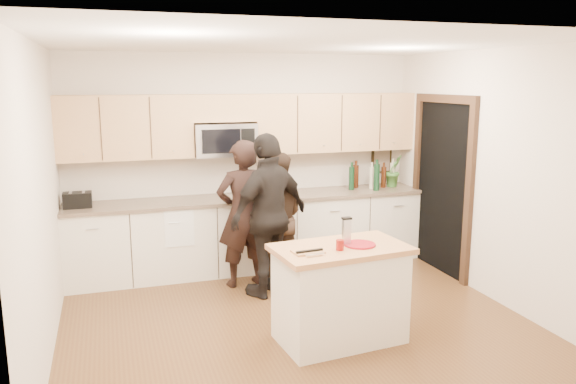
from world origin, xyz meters
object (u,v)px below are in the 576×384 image
object	(u,v)px
island	(340,293)
woman_right	(269,215)
toaster	(78,200)
woman_left	(243,214)
woman_center	(275,218)

from	to	relation	value
island	woman_right	bearing A→B (deg)	97.32
island	woman_right	world-z (taller)	woman_right
toaster	woman_left	xyz separation A→B (m)	(1.80, -0.54, -0.17)
toaster	woman_left	world-z (taller)	woman_left
toaster	woman_center	world-z (taller)	woman_center
island	toaster	distance (m)	3.25
woman_center	toaster	bearing A→B (deg)	-0.52
island	toaster	size ratio (longest dim) A/B	4.02
woman_center	woman_right	distance (m)	0.43
island	woman_center	world-z (taller)	woman_center
island	woman_right	size ratio (longest dim) A/B	0.69
island	woman_left	size ratio (longest dim) A/B	0.74
island	woman_left	distance (m)	1.80
toaster	woman_center	distance (m)	2.27
woman_right	toaster	bearing A→B (deg)	-52.67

